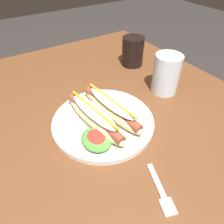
{
  "coord_description": "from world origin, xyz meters",
  "views": [
    {
      "loc": [
        0.35,
        -0.27,
        1.15
      ],
      "look_at": [
        -0.02,
        -0.03,
        0.77
      ],
      "focal_mm": 33.0,
      "sensor_mm": 36.0,
      "label": 1
    }
  ],
  "objects_px": {
    "hot_dog_plate": "(103,118)",
    "water_cup": "(166,74)",
    "soda_cup": "(133,51)",
    "fork": "(162,192)"
  },
  "relations": [
    {
      "from": "fork",
      "to": "soda_cup",
      "type": "xyz_separation_m",
      "value": [
        -0.49,
        0.29,
        0.05
      ]
    },
    {
      "from": "soda_cup",
      "to": "water_cup",
      "type": "height_order",
      "value": "water_cup"
    },
    {
      "from": "hot_dog_plate",
      "to": "fork",
      "type": "relative_size",
      "value": 2.42
    },
    {
      "from": "fork",
      "to": "water_cup",
      "type": "height_order",
      "value": "water_cup"
    },
    {
      "from": "hot_dog_plate",
      "to": "fork",
      "type": "xyz_separation_m",
      "value": [
        0.25,
        -0.0,
        -0.02
      ]
    },
    {
      "from": "hot_dog_plate",
      "to": "soda_cup",
      "type": "xyz_separation_m",
      "value": [
        -0.25,
        0.29,
        0.03
      ]
    },
    {
      "from": "soda_cup",
      "to": "fork",
      "type": "bearing_deg",
      "value": -30.54
    },
    {
      "from": "fork",
      "to": "water_cup",
      "type": "distance_m",
      "value": 0.39
    },
    {
      "from": "hot_dog_plate",
      "to": "fork",
      "type": "distance_m",
      "value": 0.25
    },
    {
      "from": "hot_dog_plate",
      "to": "water_cup",
      "type": "xyz_separation_m",
      "value": [
        -0.03,
        0.27,
        0.04
      ]
    }
  ]
}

